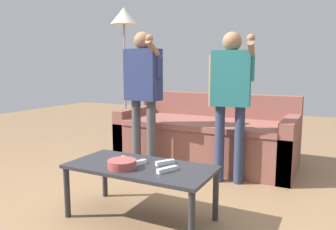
{
  "coord_description": "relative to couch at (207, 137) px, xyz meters",
  "views": [
    {
      "loc": [
        1.22,
        -2.22,
        1.13
      ],
      "look_at": [
        -0.06,
        0.29,
        0.71
      ],
      "focal_mm": 34.94,
      "sensor_mm": 36.0,
      "label": 1
    }
  ],
  "objects": [
    {
      "name": "game_remote_wand_spare",
      "position": [
        0.33,
        -1.68,
        0.13
      ],
      "size": [
        0.1,
        0.16,
        0.03
      ],
      "color": "white",
      "rests_on": "coffee_table"
    },
    {
      "name": "game_remote_nunchuk",
      "position": [
        -0.08,
        -1.61,
        0.14
      ],
      "size": [
        0.06,
        0.09,
        0.05
      ],
      "color": "white",
      "rests_on": "coffee_table"
    },
    {
      "name": "player_left",
      "position": [
        -0.48,
        -0.65,
        0.64
      ],
      "size": [
        0.44,
        0.32,
        1.49
      ],
      "color": "#47474C",
      "rests_on": "ground"
    },
    {
      "name": "coffee_table",
      "position": [
        0.08,
        -1.64,
        0.07
      ],
      "size": [
        1.08,
        0.52,
        0.41
      ],
      "color": "#2D2D33",
      "rests_on": "ground"
    },
    {
      "name": "player_right",
      "position": [
        0.44,
        -0.58,
        0.62
      ],
      "size": [
        0.45,
        0.28,
        1.45
      ],
      "color": "#2D3856",
      "rests_on": "ground"
    },
    {
      "name": "game_remote_wand_near",
      "position": [
        0.23,
        -1.53,
        0.13
      ],
      "size": [
        0.11,
        0.15,
        0.03
      ],
      "color": "white",
      "rests_on": "coffee_table"
    },
    {
      "name": "game_remote_wand_far",
      "position": [
        0.05,
        -1.64,
        0.13
      ],
      "size": [
        0.1,
        0.16,
        0.03
      ],
      "color": "white",
      "rests_on": "coffee_table"
    },
    {
      "name": "floor_lamp",
      "position": [
        -1.24,
        0.11,
        1.38
      ],
      "size": [
        0.36,
        0.36,
        1.91
      ],
      "color": "#2D2D33",
      "rests_on": "ground"
    },
    {
      "name": "snack_bowl",
      "position": [
        0.0,
        -1.75,
        0.14
      ],
      "size": [
        0.21,
        0.21,
        0.06
      ],
      "primitive_type": "cylinder",
      "color": "#B24C47",
      "rests_on": "coffee_table"
    },
    {
      "name": "ground_plane",
      "position": [
        0.1,
        -1.4,
        -0.3
      ],
      "size": [
        12.0,
        12.0,
        0.0
      ],
      "primitive_type": "plane",
      "color": "#93704C"
    },
    {
      "name": "couch",
      "position": [
        0.0,
        0.0,
        0.0
      ],
      "size": [
        2.03,
        0.94,
        0.8
      ],
      "color": "brown",
      "rests_on": "ground"
    }
  ]
}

